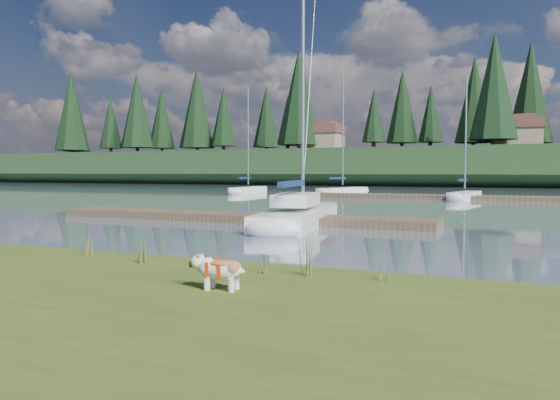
% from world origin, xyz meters
% --- Properties ---
extents(ground, '(200.00, 200.00, 0.00)m').
position_xyz_m(ground, '(0.00, 30.00, 0.00)').
color(ground, slate).
rests_on(ground, ground).
extents(ridge, '(200.00, 20.00, 5.00)m').
position_xyz_m(ridge, '(0.00, 73.00, 2.50)').
color(ridge, black).
rests_on(ridge, ground).
extents(bulldog, '(0.80, 0.38, 0.47)m').
position_xyz_m(bulldog, '(2.74, -3.73, 0.65)').
color(bulldog, silver).
rests_on(bulldog, bank).
extents(sailboat_main, '(3.39, 9.26, 13.04)m').
position_xyz_m(sailboat_main, '(-1.24, 9.42, 0.42)').
color(sailboat_main, white).
rests_on(sailboat_main, ground).
extents(dock_near, '(16.00, 2.00, 0.30)m').
position_xyz_m(dock_near, '(-4.00, 9.00, 0.15)').
color(dock_near, '#4C3D2C').
rests_on(dock_near, ground).
extents(dock_far, '(26.00, 2.20, 0.30)m').
position_xyz_m(dock_far, '(2.00, 30.00, 0.15)').
color(dock_far, '#4C3D2C').
rests_on(dock_far, ground).
extents(sailboat_bg_0, '(1.64, 6.60, 9.65)m').
position_xyz_m(sailboat_bg_0, '(-16.34, 34.68, 0.33)').
color(sailboat_bg_0, white).
rests_on(sailboat_bg_0, ground).
extents(sailboat_bg_1, '(3.20, 7.09, 10.52)m').
position_xyz_m(sailboat_bg_1, '(-7.63, 36.16, 0.33)').
color(sailboat_bg_1, white).
rests_on(sailboat_bg_1, ground).
extents(sailboat_bg_2, '(1.99, 5.73, 8.72)m').
position_xyz_m(sailboat_bg_2, '(2.98, 30.16, 0.34)').
color(sailboat_bg_2, white).
rests_on(sailboat_bg_2, ground).
extents(weed_0, '(0.17, 0.14, 0.62)m').
position_xyz_m(weed_0, '(0.33, -2.40, 0.61)').
color(weed_0, '#475B23').
rests_on(weed_0, bank).
extents(weed_1, '(0.17, 0.14, 0.56)m').
position_xyz_m(weed_1, '(1.91, -2.53, 0.59)').
color(weed_1, '#475B23').
rests_on(weed_1, bank).
extents(weed_2, '(0.17, 0.14, 0.76)m').
position_xyz_m(weed_2, '(3.45, -2.28, 0.67)').
color(weed_2, '#475B23').
rests_on(weed_2, bank).
extents(weed_3, '(0.17, 0.14, 0.52)m').
position_xyz_m(weed_3, '(-1.17, -2.09, 0.57)').
color(weed_3, '#475B23').
rests_on(weed_3, bank).
extents(weed_4, '(0.17, 0.14, 0.35)m').
position_xyz_m(weed_4, '(2.76, -2.42, 0.50)').
color(weed_4, '#475B23').
rests_on(weed_4, bank).
extents(weed_5, '(0.17, 0.14, 0.54)m').
position_xyz_m(weed_5, '(4.65, -2.22, 0.58)').
color(weed_5, '#475B23').
rests_on(weed_5, bank).
extents(mud_lip, '(60.00, 0.50, 0.14)m').
position_xyz_m(mud_lip, '(0.00, -1.60, 0.07)').
color(mud_lip, '#33281C').
rests_on(mud_lip, ground).
extents(conifer_0, '(5.72, 5.72, 14.15)m').
position_xyz_m(conifer_0, '(-55.00, 67.00, 12.64)').
color(conifer_0, '#382619').
rests_on(conifer_0, ridge).
extents(conifer_1, '(4.40, 4.40, 11.30)m').
position_xyz_m(conifer_1, '(-40.00, 71.00, 11.28)').
color(conifer_1, '#382619').
rests_on(conifer_1, ridge).
extents(conifer_2, '(6.60, 6.60, 16.05)m').
position_xyz_m(conifer_2, '(-25.00, 68.00, 13.54)').
color(conifer_2, '#382619').
rests_on(conifer_2, ridge).
extents(conifer_3, '(4.84, 4.84, 12.25)m').
position_xyz_m(conifer_3, '(-10.00, 72.00, 11.74)').
color(conifer_3, '#382619').
rests_on(conifer_3, ridge).
extents(conifer_4, '(6.16, 6.16, 15.10)m').
position_xyz_m(conifer_4, '(3.00, 66.00, 13.09)').
color(conifer_4, '#382619').
rests_on(conifer_4, ridge).
extents(house_0, '(6.30, 5.30, 4.65)m').
position_xyz_m(house_0, '(-22.00, 70.00, 7.31)').
color(house_0, gray).
rests_on(house_0, ridge).
extents(house_1, '(6.30, 5.30, 4.65)m').
position_xyz_m(house_1, '(6.00, 71.00, 7.31)').
color(house_1, gray).
rests_on(house_1, ridge).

